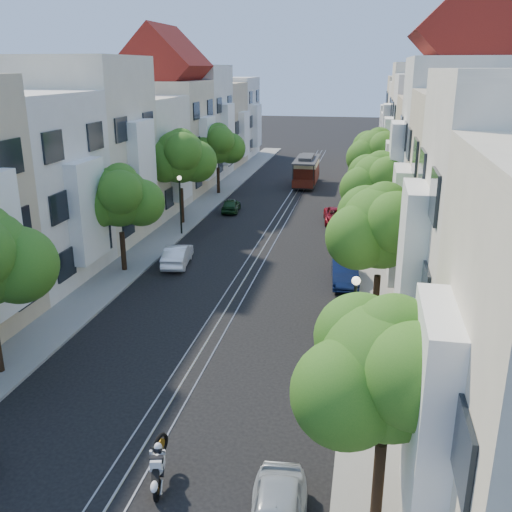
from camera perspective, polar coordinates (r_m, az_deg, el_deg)
The scene contains 24 objects.
ground at distance 45.45m, azimuth 2.52°, elevation 3.77°, with size 200.00×200.00×0.00m, color black.
sidewalk_east at distance 44.99m, azimuth 11.70°, elevation 3.33°, with size 2.50×80.00×0.12m, color gray.
sidewalk_west at distance 47.01m, azimuth -6.28°, elevation 4.25°, with size 2.50×80.00×0.12m, color gray.
rail_left at distance 45.53m, azimuth 1.83°, elevation 3.82°, with size 0.06×80.00×0.02m, color gray.
rail_slot at distance 45.45m, azimuth 2.52°, elevation 3.78°, with size 0.06×80.00×0.02m, color gray.
rail_right at distance 45.37m, azimuth 3.21°, elevation 3.75°, with size 0.06×80.00×0.02m, color gray.
lane_line at distance 45.45m, azimuth 2.52°, elevation 3.78°, with size 0.08×80.00×0.01m, color tan.
townhouses_east at distance 44.22m, azimuth 18.20°, elevation 9.34°, with size 7.75×72.00×12.00m.
townhouses_west at distance 47.55m, azimuth -11.94°, elevation 10.29°, with size 7.75×72.00×11.76m.
tree_e_a at distance 14.36m, azimuth 13.21°, elevation -11.48°, with size 4.72×3.87×6.27m.
tree_e_b at distance 25.41m, azimuth 12.52°, elevation 2.64°, with size 4.93×4.08×6.68m.
tree_e_c at distance 36.16m, azimuth 12.22°, elevation 7.06°, with size 4.84×3.99×6.52m.
tree_e_d at distance 46.96m, azimuth 12.09°, elevation 9.93°, with size 5.01×4.16×6.85m.
tree_w_b at distance 33.21m, azimuth -13.45°, elevation 5.63°, with size 4.72×3.87×6.27m.
tree_w_c at distance 43.17m, azimuth -7.55°, elevation 9.73°, with size 5.13×4.28×7.09m.
tree_w_d at distance 53.68m, azimuth -3.81°, elevation 11.01°, with size 4.84×3.99×6.52m.
lamp_east at distance 21.32m, azimuth 9.80°, elevation -5.66°, with size 0.32×0.32×4.16m.
lamp_west at distance 40.53m, azimuth -7.60°, elevation 5.97°, with size 0.32×0.32×4.16m.
sportbike_rider at distance 17.43m, azimuth -9.77°, elevation -19.79°, with size 0.63×1.87×1.29m.
cable_car at distance 58.48m, azimuth 5.07°, elevation 8.63°, with size 2.27×7.16×2.75m.
parked_car_e_mid at distance 31.95m, azimuth 8.88°, elevation -1.56°, with size 1.40×4.02×1.33m, color #0C183E.
parked_car_e_far at distance 44.37m, azimuth 8.06°, elevation 4.00°, with size 1.87×4.06×1.13m, color maroon.
parked_car_w_mid at distance 34.79m, azimuth -7.87°, elevation 0.10°, with size 1.34×3.83×1.26m, color white.
parked_car_w_far at distance 47.45m, azimuth -2.50°, elevation 5.09°, with size 1.32×3.29×1.12m, color #153519.
Camera 1 is at (6.41, -15.52, 11.42)m, focal length 40.00 mm.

